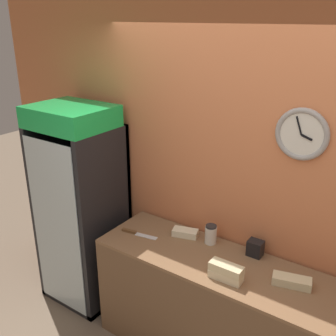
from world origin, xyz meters
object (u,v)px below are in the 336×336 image
at_px(sandwich_stack_middle, 226,268).
at_px(sandwich_flat_right, 292,281).
at_px(chefs_knife, 134,233).
at_px(napkin_dispenser, 255,248).
at_px(sandwich_stack_bottom, 226,276).
at_px(condiment_jar, 211,234).
at_px(sandwich_flat_left, 185,233).
at_px(beverage_cooler, 84,197).

xyz_separation_m(sandwich_stack_middle, sandwich_flat_right, (0.38, 0.19, -0.06)).
distance_m(chefs_knife, napkin_dispenser, 0.97).
relative_size(sandwich_stack_bottom, sandwich_flat_right, 0.87).
relative_size(chefs_knife, condiment_jar, 2.08).
distance_m(sandwich_flat_left, sandwich_flat_right, 0.92).
distance_m(condiment_jar, napkin_dispenser, 0.36).
xyz_separation_m(beverage_cooler, condiment_jar, (1.23, 0.16, -0.05)).
xyz_separation_m(beverage_cooler, napkin_dispenser, (1.58, 0.19, -0.06)).
relative_size(sandwich_flat_left, napkin_dispenser, 1.84).
bearing_deg(beverage_cooler, sandwich_stack_bottom, -6.93).
relative_size(beverage_cooler, sandwich_stack_middle, 8.14).
height_order(sandwich_stack_bottom, condiment_jar, condiment_jar).
height_order(sandwich_stack_middle, sandwich_flat_right, sandwich_stack_middle).
relative_size(chefs_knife, napkin_dispenser, 2.64).
height_order(sandwich_flat_left, napkin_dispenser, napkin_dispenser).
bearing_deg(sandwich_flat_left, sandwich_stack_middle, -31.04).
xyz_separation_m(beverage_cooler, chefs_knife, (0.65, -0.08, -0.11)).
bearing_deg(sandwich_stack_middle, condiment_jar, 131.93).
bearing_deg(condiment_jar, sandwich_flat_right, -12.06).
bearing_deg(napkin_dispenser, chefs_knife, -163.67).
height_order(sandwich_stack_middle, condiment_jar, condiment_jar).
relative_size(beverage_cooler, chefs_knife, 5.88).
bearing_deg(sandwich_flat_left, beverage_cooler, -172.68).
height_order(beverage_cooler, sandwich_stack_middle, beverage_cooler).
relative_size(sandwich_stack_middle, sandwich_flat_right, 0.86).
distance_m(sandwich_flat_left, condiment_jar, 0.23).
xyz_separation_m(sandwich_flat_right, condiment_jar, (-0.69, 0.15, 0.05)).
bearing_deg(sandwich_stack_bottom, sandwich_flat_right, 26.81).
relative_size(sandwich_flat_right, napkin_dispenser, 2.22).
bearing_deg(sandwich_flat_left, sandwich_stack_bottom, -31.04).
bearing_deg(sandwich_flat_left, chefs_knife, -149.66).
relative_size(sandwich_stack_middle, condiment_jar, 1.50).
distance_m(sandwich_flat_left, napkin_dispenser, 0.58).
bearing_deg(sandwich_stack_bottom, sandwich_stack_middle, 0.00).
relative_size(sandwich_flat_left, chefs_knife, 0.70).
relative_size(sandwich_stack_bottom, chefs_knife, 0.73).
distance_m(beverage_cooler, chefs_knife, 0.67).
distance_m(sandwich_stack_middle, napkin_dispenser, 0.38).
height_order(sandwich_stack_bottom, chefs_knife, sandwich_stack_bottom).
bearing_deg(sandwich_flat_right, sandwich_stack_middle, -153.19).
xyz_separation_m(condiment_jar, napkin_dispenser, (0.35, 0.04, -0.02)).
bearing_deg(condiment_jar, sandwich_stack_bottom, -48.07).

